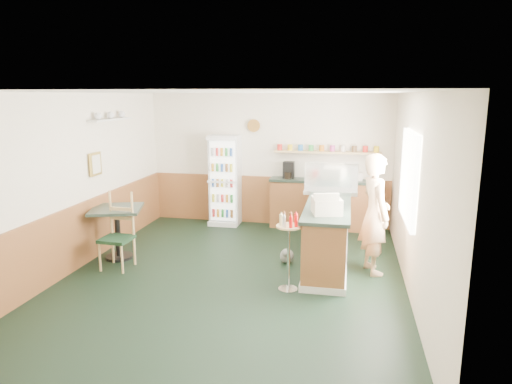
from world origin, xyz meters
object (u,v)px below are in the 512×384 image
(cash_register, at_px, (327,206))
(condiment_stand, at_px, (289,241))
(cafe_chair, at_px, (119,228))
(drinks_fridge, at_px, (225,180))
(display_case, at_px, (331,178))
(shopkeeper, at_px, (375,214))
(cafe_table, at_px, (117,223))

(cash_register, height_order, condiment_stand, cash_register)
(condiment_stand, relative_size, cafe_chair, 0.91)
(drinks_fridge, xyz_separation_m, display_case, (2.22, -1.20, 0.33))
(cafe_chair, bearing_deg, shopkeeper, 10.10)
(cafe_table, bearing_deg, drinks_fridge, 63.63)
(condiment_stand, bearing_deg, display_case, 75.74)
(cafe_table, bearing_deg, cash_register, -4.14)
(drinks_fridge, bearing_deg, shopkeeper, -36.36)
(shopkeeper, height_order, cafe_table, shopkeeper)
(cafe_table, height_order, cafe_chair, cafe_chair)
(drinks_fridge, xyz_separation_m, shopkeeper, (2.92, -2.15, -0.02))
(shopkeeper, bearing_deg, condiment_stand, 108.56)
(display_case, relative_size, condiment_stand, 0.83)
(drinks_fridge, distance_m, cafe_table, 2.68)
(display_case, relative_size, cash_register, 2.18)
(shopkeeper, distance_m, condiment_stand, 1.51)
(display_case, relative_size, cafe_table, 0.92)
(drinks_fridge, bearing_deg, cafe_table, -116.37)
(display_case, bearing_deg, cash_register, -90.00)
(condiment_stand, height_order, cafe_table, condiment_stand)
(display_case, xyz_separation_m, condiment_stand, (-0.48, -1.87, -0.55))
(cafe_table, bearing_deg, shopkeeper, 3.23)
(drinks_fridge, relative_size, cafe_table, 1.91)
(display_case, xyz_separation_m, cafe_chair, (-3.20, -1.50, -0.64))
(display_case, bearing_deg, condiment_stand, -104.26)
(shopkeeper, height_order, cafe_chair, shopkeeper)
(display_case, relative_size, cafe_chair, 0.76)
(cash_register, bearing_deg, display_case, 76.73)
(display_case, distance_m, condiment_stand, 2.01)
(condiment_stand, bearing_deg, shopkeeper, 38.30)
(display_case, bearing_deg, drinks_fridge, 151.51)
(cash_register, xyz_separation_m, cafe_chair, (-3.20, -0.07, -0.50))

